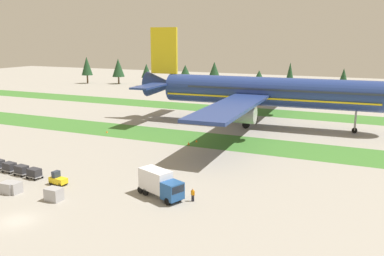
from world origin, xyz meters
TOP-DOWN VIEW (x-y plane):
  - ground_plane at (0.00, 0.00)m, footprint 400.00×400.00m
  - grass_strip_near at (0.00, 44.42)m, footprint 320.00×12.16m
  - grass_strip_far at (0.00, 80.74)m, footprint 320.00×12.16m
  - airliner at (11.38, 62.50)m, footprint 59.59×73.50m
  - baggage_tug at (-4.14, 11.24)m, footprint 2.73×1.59m
  - cargo_dolly_lead at (-9.13, 11.82)m, footprint 2.36×1.74m
  - cargo_dolly_second at (-12.01, 12.15)m, footprint 2.36×1.74m
  - cargo_dolly_third at (-14.89, 12.48)m, footprint 2.36×1.74m
  - catering_truck at (11.40, 13.10)m, footprint 7.31×4.69m
  - ground_crew_marshaller at (15.87, 13.62)m, footprint 0.56×0.36m
  - uld_container_0 at (-7.89, 5.98)m, footprint 2.08×1.70m
  - uld_container_1 at (-7.41, 6.26)m, footprint 2.04×1.64m
  - uld_container_2 at (-0.51, 6.49)m, footprint 2.02×1.62m
  - taxiway_marker_0 at (-17.47, 41.39)m, footprint 0.44×0.44m
  - taxiway_marker_1 at (3.38, 39.26)m, footprint 0.44×0.44m
  - taxiway_marker_2 at (3.88, 41.96)m, footprint 0.44×0.44m
  - distant_tree_line at (-7.47, 123.42)m, footprint 176.54×10.14m

SIDE VIEW (x-z plane):
  - ground_plane at x=0.00m, z-range 0.00..0.00m
  - grass_strip_near at x=0.00m, z-range 0.00..0.01m
  - grass_strip_far at x=0.00m, z-range 0.00..0.01m
  - taxiway_marker_2 at x=3.88m, z-range 0.00..0.46m
  - taxiway_marker_0 at x=-17.47m, z-range 0.00..0.48m
  - taxiway_marker_1 at x=3.38m, z-range 0.00..0.65m
  - uld_container_1 at x=-7.41m, z-range 0.00..1.52m
  - uld_container_0 at x=-7.89m, z-range 0.00..1.54m
  - baggage_tug at x=-4.14m, z-range -0.17..1.80m
  - uld_container_2 at x=-0.51m, z-range 0.00..1.66m
  - cargo_dolly_lead at x=-9.13m, z-range 0.14..1.69m
  - cargo_dolly_second at x=-12.01m, z-range 0.14..1.69m
  - cargo_dolly_third at x=-14.89m, z-range 0.14..1.69m
  - ground_crew_marshaller at x=15.87m, z-range 0.08..1.82m
  - catering_truck at x=11.40m, z-range 0.16..3.74m
  - distant_tree_line at x=-7.47m, z-range 0.96..13.14m
  - airliner at x=11.38m, z-range -3.25..19.77m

